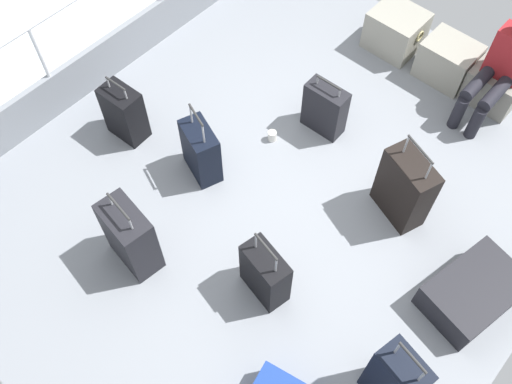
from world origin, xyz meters
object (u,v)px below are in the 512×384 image
object	(u,v)px
suitcase_4	(124,113)
paper_cup	(272,136)
suitcase_7	(201,151)
suitcase_1	(404,188)
cargo_crate_2	(497,84)
suitcase_8	(394,380)
cargo_crate_1	(448,61)
cargo_crate_0	(396,30)
suitcase_5	(473,292)
suitcase_3	(325,109)
suitcase_2	(131,237)
passenger_seated	(502,66)
suitcase_6	(265,274)

from	to	relation	value
suitcase_4	paper_cup	size ratio (longest dim) A/B	6.67
suitcase_7	suitcase_4	bearing A→B (deg)	-169.00
suitcase_1	paper_cup	bearing A→B (deg)	-173.94
suitcase_1	cargo_crate_2	bearing A→B (deg)	91.28
cargo_crate_2	suitcase_4	xyz separation A→B (m)	(-2.30, -2.64, 0.10)
suitcase_7	suitcase_8	size ratio (longest dim) A/B	0.86
cargo_crate_1	cargo_crate_2	size ratio (longest dim) A/B	1.04
cargo_crate_0	suitcase_5	distance (m)	2.80
cargo_crate_0	suitcase_3	distance (m)	1.33
suitcase_1	suitcase_2	xyz separation A→B (m)	(-1.32, -1.77, -0.01)
cargo_crate_0	suitcase_2	bearing A→B (deg)	-92.82
suitcase_8	paper_cup	size ratio (longest dim) A/B	8.95
cargo_crate_2	cargo_crate_1	bearing A→B (deg)	-171.71
suitcase_2	suitcase_5	world-z (taller)	suitcase_2
passenger_seated	suitcase_8	distance (m)	2.95
cargo_crate_1	suitcase_2	bearing A→B (deg)	-103.05
passenger_seated	suitcase_4	bearing A→B (deg)	-133.01
suitcase_4	cargo_crate_1	bearing A→B (deg)	55.06
cargo_crate_0	suitcase_6	distance (m)	3.01
suitcase_4	suitcase_5	bearing A→B (deg)	11.61
suitcase_1	suitcase_5	size ratio (longest dim) A/B	1.06
suitcase_6	cargo_crate_1	bearing A→B (deg)	93.43
suitcase_3	suitcase_8	world-z (taller)	suitcase_8
suitcase_1	suitcase_3	bearing A→B (deg)	164.39
cargo_crate_0	suitcase_4	bearing A→B (deg)	-114.56
suitcase_8	paper_cup	distance (m)	2.42
passenger_seated	suitcase_3	bearing A→B (deg)	-129.38
suitcase_1	suitcase_4	size ratio (longest dim) A/B	1.32
cargo_crate_0	suitcase_1	world-z (taller)	suitcase_1
cargo_crate_1	suitcase_7	world-z (taller)	suitcase_7
cargo_crate_1	paper_cup	bearing A→B (deg)	-113.24
cargo_crate_1	suitcase_7	distance (m)	2.60
suitcase_4	suitcase_8	size ratio (longest dim) A/B	0.75
suitcase_1	cargo_crate_0	bearing A→B (deg)	125.58
suitcase_5	suitcase_1	bearing A→B (deg)	161.10
cargo_crate_1	suitcase_8	world-z (taller)	suitcase_8
paper_cup	suitcase_5	bearing A→B (deg)	-4.34
cargo_crate_2	suitcase_4	world-z (taller)	suitcase_4
cargo_crate_1	suitcase_4	bearing A→B (deg)	-124.94
cargo_crate_1	cargo_crate_0	bearing A→B (deg)	179.00
suitcase_6	paper_cup	xyz separation A→B (m)	(-0.92, 1.15, -0.22)
suitcase_4	suitcase_7	size ratio (longest dim) A/B	0.87
suitcase_3	suitcase_4	world-z (taller)	suitcase_4
suitcase_3	suitcase_7	distance (m)	1.20
suitcase_2	suitcase_3	bearing A→B (deg)	81.96
passenger_seated	suitcase_7	bearing A→B (deg)	-122.82
passenger_seated	suitcase_6	world-z (taller)	passenger_seated
cargo_crate_0	passenger_seated	distance (m)	1.17
passenger_seated	suitcase_1	world-z (taller)	passenger_seated
cargo_crate_2	suitcase_2	xyz separation A→B (m)	(-1.28, -3.45, 0.15)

